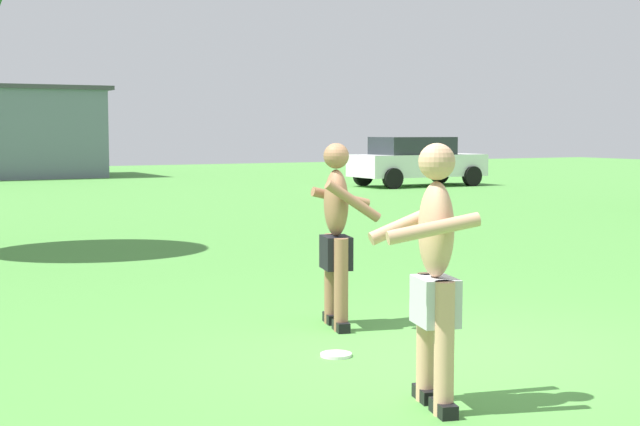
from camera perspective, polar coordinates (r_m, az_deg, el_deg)
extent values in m
plane|color=#4C8E3D|center=(7.95, 7.04, -8.28)|extent=(80.00, 80.00, 0.00)
cube|color=black|center=(6.24, 7.45, -11.60)|extent=(0.17, 0.28, 0.09)
cylinder|color=tan|center=(6.14, 7.49, -8.12)|extent=(0.13, 0.13, 0.87)
cube|color=black|center=(6.55, 6.37, -10.78)|extent=(0.17, 0.28, 0.09)
cylinder|color=tan|center=(6.45, 6.41, -7.46)|extent=(0.13, 0.13, 0.87)
cube|color=#B7B7BC|center=(6.24, 6.96, -5.29)|extent=(0.32, 0.40, 0.31)
ellipsoid|color=tan|center=(6.17, 7.01, -0.99)|extent=(0.30, 0.37, 0.63)
cylinder|color=tan|center=(5.93, 6.85, -0.94)|extent=(0.60, 0.27, 0.20)
cylinder|color=tan|center=(6.34, 5.47, -0.53)|extent=(0.59, 0.21, 0.30)
sphere|color=tan|center=(6.14, 7.06, 3.09)|extent=(0.24, 0.24, 0.24)
cube|color=black|center=(9.00, 0.67, -6.36)|extent=(0.17, 0.28, 0.09)
cylinder|color=#936647|center=(8.93, 0.68, -3.98)|extent=(0.13, 0.13, 0.85)
cube|color=black|center=(8.65, 1.27, -6.84)|extent=(0.17, 0.28, 0.09)
cylinder|color=#936647|center=(8.58, 1.28, -4.35)|extent=(0.13, 0.13, 0.85)
cube|color=black|center=(8.72, 0.97, -2.40)|extent=(0.32, 0.39, 0.31)
ellipsoid|color=#936647|center=(8.67, 0.98, 0.62)|extent=(0.30, 0.37, 0.61)
cylinder|color=#936647|center=(8.90, 1.25, 0.93)|extent=(0.59, 0.14, 0.22)
cylinder|color=#936647|center=(8.48, 2.00, 0.72)|extent=(0.54, 0.17, 0.39)
sphere|color=#936647|center=(8.65, 0.98, 3.46)|extent=(0.23, 0.23, 0.23)
cylinder|color=white|center=(7.72, 0.97, -8.54)|extent=(0.25, 0.25, 0.03)
cube|color=white|center=(30.65, 5.90, 2.88)|extent=(4.32, 1.84, 0.70)
cube|color=#282D33|center=(30.52, 5.60, 4.06)|extent=(2.42, 1.61, 0.56)
cylinder|color=black|center=(32.26, 7.22, 2.36)|extent=(0.64, 0.23, 0.64)
cylinder|color=black|center=(30.81, 9.15, 2.21)|extent=(0.64, 0.23, 0.64)
cylinder|color=black|center=(30.62, 2.61, 2.25)|extent=(0.64, 0.23, 0.64)
cylinder|color=black|center=(29.09, 4.42, 2.09)|extent=(0.64, 0.23, 0.64)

